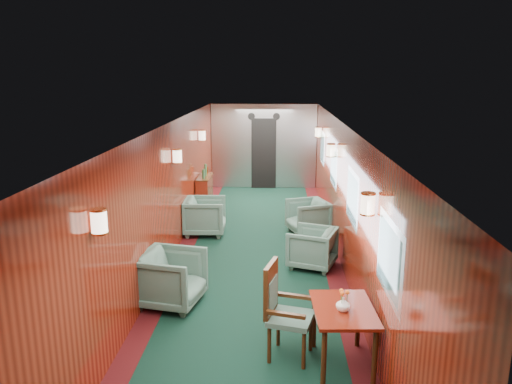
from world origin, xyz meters
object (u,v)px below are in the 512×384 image
Objects in this scene: dining_table at (343,317)px; armchair_left_far at (205,216)px; armchair_right_far at (308,217)px; armchair_left_near at (171,278)px; side_chair at (282,307)px; credenza at (205,193)px; armchair_right_near at (312,248)px.

armchair_left_far is (-2.21, 4.68, -0.22)m from dining_table.
dining_table is at bearing -18.31° from armchair_right_far.
armchair_left_near is 1.13× the size of armchair_right_far.
armchair_left_near is at bearing 156.08° from side_chair.
side_chair is 4.67m from armchair_right_far.
armchair_left_far is (0.25, -1.69, -0.06)m from credenza.
armchair_left_near is 3.22m from armchair_left_far.
side_chair reaches higher than armchair_right_near.
armchair_right_far is (-0.10, 4.82, -0.25)m from dining_table.
armchair_right_far is (0.58, 4.63, -0.27)m from side_chair.
dining_table is 2.98m from armchair_right_near.
dining_table is 1.28× the size of armchair_right_far.
armchair_left_far is at bearing -105.73° from armchair_right_far.
credenza is at bearing -125.79° from armchair_right_near.
credenza is 4.92m from armchair_left_near.
credenza is 2.82m from armchair_right_far.
credenza reaches higher than armchair_left_near.
armchair_right_near is at bearing 89.68° from dining_table.
side_chair reaches higher than armchair_right_far.
armchair_right_near is (2.07, -1.71, -0.04)m from armchair_left_far.
armchair_right_near is (2.11, 1.51, -0.05)m from armchair_left_near.
armchair_left_far reaches higher than armchair_right_far.
credenza is at bearing -142.93° from armchair_right_far.
side_chair is at bearing -116.87° from armchair_left_near.
armchair_left_near is 1.04× the size of armchair_left_far.
armchair_left_near is 3.99m from armchair_right_far.
side_chair is 6.43m from credenza.
armchair_right_far is at bearing -88.41° from armchair_left_far.
dining_table is at bearing -0.72° from side_chair.
side_chair reaches higher than armchair_left_near.
side_chair is at bearing -26.65° from armchair_right_far.
armchair_right_far is at bearing -20.45° from armchair_left_near.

